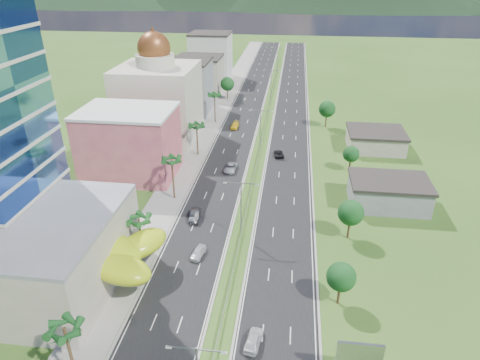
% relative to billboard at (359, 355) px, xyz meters
% --- Properties ---
extents(ground, '(500.00, 500.00, 0.00)m').
position_rel_billboard_xyz_m(ground, '(-17.00, 18.00, -4.42)').
color(ground, '#2D5119').
rests_on(ground, ground).
extents(road_left, '(11.00, 260.00, 0.04)m').
position_rel_billboard_xyz_m(road_left, '(-24.50, 108.00, -4.40)').
color(road_left, black).
rests_on(road_left, ground).
extents(road_right, '(11.00, 260.00, 0.04)m').
position_rel_billboard_xyz_m(road_right, '(-9.50, 108.00, -4.40)').
color(road_right, black).
rests_on(road_right, ground).
extents(sidewalk_left, '(7.00, 260.00, 0.12)m').
position_rel_billboard_xyz_m(sidewalk_left, '(-34.00, 108.00, -4.36)').
color(sidewalk_left, gray).
rests_on(sidewalk_left, ground).
extents(median_guardrail, '(0.10, 216.06, 0.76)m').
position_rel_billboard_xyz_m(median_guardrail, '(-17.00, 89.99, -3.80)').
color(median_guardrail, gray).
rests_on(median_guardrail, ground).
extents(streetlight_median_b, '(6.04, 0.25, 11.00)m').
position_rel_billboard_xyz_m(streetlight_median_b, '(-17.00, 28.00, 2.33)').
color(streetlight_median_b, gray).
rests_on(streetlight_median_b, ground).
extents(streetlight_median_c, '(6.04, 0.25, 11.00)m').
position_rel_billboard_xyz_m(streetlight_median_c, '(-17.00, 68.00, 2.33)').
color(streetlight_median_c, gray).
rests_on(streetlight_median_c, ground).
extents(streetlight_median_d, '(6.04, 0.25, 11.00)m').
position_rel_billboard_xyz_m(streetlight_median_d, '(-17.00, 113.00, 2.33)').
color(streetlight_median_d, gray).
rests_on(streetlight_median_d, ground).
extents(streetlight_median_e, '(6.04, 0.25, 11.00)m').
position_rel_billboard_xyz_m(streetlight_median_e, '(-17.00, 158.00, 2.33)').
color(streetlight_median_e, gray).
rests_on(streetlight_median_e, ground).
extents(mall_podium, '(30.00, 24.00, 11.00)m').
position_rel_billboard_xyz_m(mall_podium, '(-49.00, 12.00, 1.08)').
color(mall_podium, '#9D9381').
rests_on(mall_podium, ground).
extents(lime_canopy, '(18.00, 15.00, 7.40)m').
position_rel_billboard_xyz_m(lime_canopy, '(-37.00, 14.00, 0.57)').
color(lime_canopy, '#AEC813').
rests_on(lime_canopy, ground).
extents(pink_shophouse, '(20.00, 15.00, 15.00)m').
position_rel_billboard_xyz_m(pink_shophouse, '(-45.00, 50.00, 3.08)').
color(pink_shophouse, '#B64A5F').
rests_on(pink_shophouse, ground).
extents(domed_building, '(20.00, 20.00, 28.70)m').
position_rel_billboard_xyz_m(domed_building, '(-45.00, 73.00, 6.93)').
color(domed_building, beige).
rests_on(domed_building, ground).
extents(midrise_grey, '(16.00, 15.00, 16.00)m').
position_rel_billboard_xyz_m(midrise_grey, '(-44.00, 98.00, 3.58)').
color(midrise_grey, gray).
rests_on(midrise_grey, ground).
extents(midrise_beige, '(16.00, 15.00, 13.00)m').
position_rel_billboard_xyz_m(midrise_beige, '(-44.00, 120.00, 2.08)').
color(midrise_beige, '#9D9381').
rests_on(midrise_beige, ground).
extents(midrise_white, '(16.00, 15.00, 18.00)m').
position_rel_billboard_xyz_m(midrise_white, '(-44.00, 143.00, 4.58)').
color(midrise_white, silver).
rests_on(midrise_white, ground).
extents(billboard, '(5.20, 0.35, 6.20)m').
position_rel_billboard_xyz_m(billboard, '(0.00, 0.00, 0.00)').
color(billboard, gray).
rests_on(billboard, ground).
extents(shed_near, '(15.00, 10.00, 5.00)m').
position_rel_billboard_xyz_m(shed_near, '(11.00, 43.00, -1.92)').
color(shed_near, gray).
rests_on(shed_near, ground).
extents(shed_far, '(14.00, 12.00, 4.40)m').
position_rel_billboard_xyz_m(shed_far, '(13.00, 73.00, -2.22)').
color(shed_far, '#9D9381').
rests_on(shed_far, ground).
extents(palm_tree_a, '(3.60, 3.60, 9.10)m').
position_rel_billboard_xyz_m(palm_tree_a, '(-32.50, -4.00, 3.60)').
color(palm_tree_a, '#47301C').
rests_on(palm_tree_a, ground).
extents(palm_tree_b, '(3.60, 3.60, 8.10)m').
position_rel_billboard_xyz_m(palm_tree_b, '(-32.50, 20.00, 2.64)').
color(palm_tree_b, '#47301C').
rests_on(palm_tree_b, ground).
extents(palm_tree_c, '(3.60, 3.60, 9.60)m').
position_rel_billboard_xyz_m(palm_tree_c, '(-32.50, 40.00, 4.08)').
color(palm_tree_c, '#47301C').
rests_on(palm_tree_c, ground).
extents(palm_tree_d, '(3.60, 3.60, 8.60)m').
position_rel_billboard_xyz_m(palm_tree_d, '(-32.50, 63.00, 3.12)').
color(palm_tree_d, '#47301C').
rests_on(palm_tree_d, ground).
extents(palm_tree_e, '(3.60, 3.60, 9.40)m').
position_rel_billboard_xyz_m(palm_tree_e, '(-32.50, 88.00, 3.89)').
color(palm_tree_e, '#47301C').
rests_on(palm_tree_e, ground).
extents(leafy_tree_lfar, '(4.90, 4.90, 8.05)m').
position_rel_billboard_xyz_m(leafy_tree_lfar, '(-32.50, 113.00, 1.16)').
color(leafy_tree_lfar, '#47301C').
rests_on(leafy_tree_lfar, ground).
extents(leafy_tree_ra, '(4.20, 4.20, 6.90)m').
position_rel_billboard_xyz_m(leafy_tree_ra, '(-1.00, 13.00, 0.35)').
color(leafy_tree_ra, '#47301C').
rests_on(leafy_tree_ra, ground).
extents(leafy_tree_rb, '(4.55, 4.55, 7.47)m').
position_rel_billboard_xyz_m(leafy_tree_rb, '(2.00, 30.00, 0.76)').
color(leafy_tree_rb, '#47301C').
rests_on(leafy_tree_rb, ground).
extents(leafy_tree_rc, '(3.85, 3.85, 6.33)m').
position_rel_billboard_xyz_m(leafy_tree_rc, '(5.00, 58.00, -0.05)').
color(leafy_tree_rc, '#47301C').
rests_on(leafy_tree_rc, ground).
extents(leafy_tree_rd, '(4.90, 4.90, 8.05)m').
position_rel_billboard_xyz_m(leafy_tree_rd, '(1.00, 88.00, 1.16)').
color(leafy_tree_rd, '#47301C').
rests_on(leafy_tree_rd, ground).
extents(mountain_ridge, '(860.00, 140.00, 90.00)m').
position_rel_billboard_xyz_m(mountain_ridge, '(43.00, 468.00, -4.42)').
color(mountain_ridge, black).
rests_on(mountain_ridge, ground).
extents(car_white_near_left, '(2.36, 4.40, 1.42)m').
position_rel_billboard_xyz_m(car_white_near_left, '(-23.38, 21.32, -3.67)').
color(car_white_near_left, silver).
rests_on(car_white_near_left, road_left).
extents(car_dark_left, '(2.12, 5.06, 1.63)m').
position_rel_billboard_xyz_m(car_dark_left, '(-26.47, 32.62, -3.57)').
color(car_dark_left, black).
rests_on(car_dark_left, road_left).
extents(car_silver_mid_left, '(2.85, 5.57, 1.50)m').
position_rel_billboard_xyz_m(car_silver_mid_left, '(-22.79, 54.66, -3.63)').
color(car_silver_mid_left, '#9DA1A5').
rests_on(car_silver_mid_left, road_left).
extents(car_yellow_far_left, '(2.22, 5.05, 1.44)m').
position_rel_billboard_xyz_m(car_yellow_far_left, '(-25.81, 83.85, -3.66)').
color(car_yellow_far_left, yellow).
rests_on(car_yellow_far_left, road_left).
extents(car_white_near_right, '(2.50, 4.82, 1.57)m').
position_rel_billboard_xyz_m(car_white_near_right, '(-12.38, 3.94, -3.60)').
color(car_white_near_right, silver).
rests_on(car_white_near_right, road_right).
extents(car_dark_far_right, '(2.82, 4.97, 1.31)m').
position_rel_billboard_xyz_m(car_dark_far_right, '(-11.90, 64.66, -3.73)').
color(car_dark_far_right, black).
rests_on(car_dark_far_right, road_right).
extents(motorcycle, '(0.98, 2.15, 1.33)m').
position_rel_billboard_xyz_m(motorcycle, '(-29.30, 5.85, -3.72)').
color(motorcycle, black).
rests_on(motorcycle, road_left).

